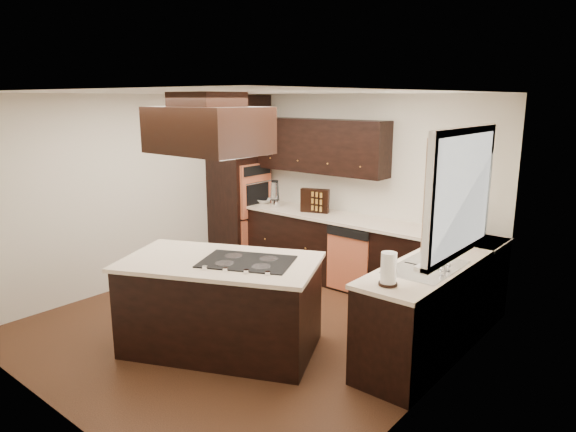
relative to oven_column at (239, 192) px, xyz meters
The scene contains 30 objects.
floor 2.68m from the oven_column, 43.85° to the right, with size 4.20×4.20×0.02m, color brown.
ceiling 2.86m from the oven_column, 43.85° to the right, with size 4.20×4.20×0.02m, color white.
wall_back 1.83m from the oven_column, 12.85° to the left, with size 4.20×0.02×2.50m, color silver.
wall_front 4.21m from the oven_column, 65.05° to the right, with size 4.20×0.02×2.50m, color silver.
wall_left 1.75m from the oven_column, 101.12° to the right, with size 0.02×4.20×2.50m, color silver.
wall_right 4.25m from the oven_column, 23.70° to the right, with size 0.02×4.20×2.50m, color silver.
oven_column is the anchor object (origin of this frame).
wall_oven_face 0.36m from the oven_column, ahead, with size 0.05×0.62×0.78m, color #DE6D46.
base_cabinets_back 1.92m from the oven_column, ahead, with size 2.93×0.60×0.88m, color black.
base_cabinets_right 3.72m from the oven_column, 12.69° to the right, with size 0.60×2.40×0.88m, color black.
countertop_back 1.82m from the oven_column, ahead, with size 2.93×0.63×0.04m, color beige.
countertop_right 3.65m from the oven_column, 12.74° to the right, with size 0.63×2.40×0.04m, color beige.
upper_cabinets 1.56m from the oven_column, ahead, with size 2.00×0.34×0.72m, color black.
dishwasher_front 2.21m from the oven_column, ahead, with size 0.60×0.05×0.72m, color #DE6D46.
window_frame 4.06m from the oven_column, 16.72° to the right, with size 0.06×1.32×1.12m, color white.
window_pane 4.08m from the oven_column, 16.61° to the right, with size 0.00×1.20×1.00m, color white.
curtain_left 4.15m from the oven_column, 22.59° to the right, with size 0.02×0.34×0.90m, color beige.
curtain_right 3.91m from the oven_column, 10.99° to the right, with size 0.02×0.34×0.90m, color beige.
sink_rim 3.76m from the oven_column, 17.90° to the right, with size 0.52×0.84×0.01m, color silver.
island 3.00m from the oven_column, 48.81° to the right, with size 1.82×0.99×0.88m, color black.
island_top 2.94m from the oven_column, 48.81° to the right, with size 1.88×1.06×0.04m, color beige.
cooktop 3.03m from the oven_column, 43.80° to the right, with size 0.86×0.57×0.01m, color black.
range_hood 3.13m from the oven_column, 50.26° to the right, with size 1.05×0.72×0.42m, color black.
hood_duct 3.24m from the oven_column, 50.26° to the right, with size 0.55×0.50×0.13m, color black.
blender_base 0.72m from the oven_column, ahead, with size 0.15×0.15×0.10m, color silver.
blender_pitcher 0.72m from the oven_column, ahead, with size 0.13×0.13×0.26m, color silver.
spice_rack 1.38m from the oven_column, ahead, with size 0.39×0.10×0.32m, color black.
mixing_bowl 0.44m from the oven_column, 14.13° to the left, with size 0.25×0.25×0.06m, color white.
soap_bottle 3.55m from the oven_column, ahead, with size 0.07×0.08×0.17m, color white.
paper_towel 3.96m from the oven_column, 26.95° to the right, with size 0.13×0.13×0.29m, color white.
Camera 1 is at (3.69, -3.73, 2.45)m, focal length 32.00 mm.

